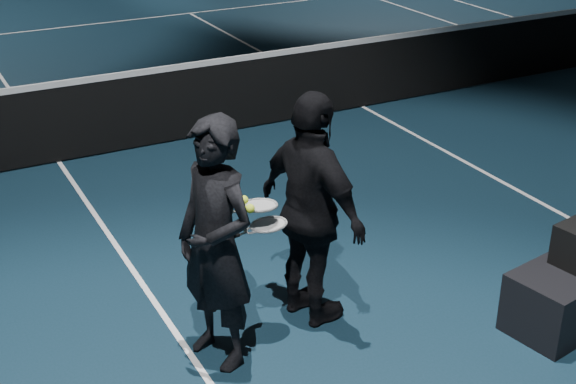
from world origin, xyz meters
name	(u,v)px	position (x,y,z in m)	size (l,w,h in m)	color
floor	(363,107)	(0.00, 0.00, 0.00)	(36.00, 36.00, 0.00)	black
court_lines	(363,107)	(0.00, 0.00, 0.00)	(10.98, 23.78, 0.01)	white
net_mesh	(364,75)	(0.00, 0.00, 0.45)	(12.80, 0.02, 0.86)	black
net_tape	(365,41)	(0.00, 0.00, 0.92)	(12.80, 0.03, 0.07)	white
player_a	(216,245)	(-3.91, -4.19, 0.92)	(0.67, 0.44, 1.85)	black
player_b	(312,211)	(-3.08, -4.05, 0.92)	(1.08, 0.45, 1.85)	black
racket_lower	(269,224)	(-3.47, -4.11, 0.94)	(0.68, 0.22, 0.03)	black
racket_upper	(259,205)	(-3.53, -4.08, 1.09)	(0.68, 0.22, 0.03)	black
tennis_balls	(245,206)	(-3.66, -4.14, 1.15)	(0.12, 0.10, 0.12)	yellow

